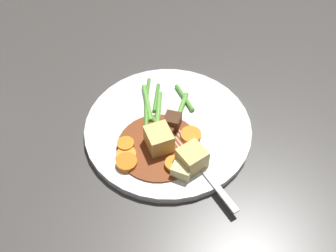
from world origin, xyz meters
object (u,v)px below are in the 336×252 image
(carrot_slice_0, at_px, (191,135))
(potato_chunk_1, at_px, (192,158))
(carrot_slice_3, at_px, (127,163))
(meat_chunk_1, at_px, (169,132))
(potato_chunk_2, at_px, (159,140))
(carrot_slice_1, at_px, (174,165))
(meat_chunk_0, at_px, (172,123))
(carrot_slice_2, at_px, (126,145))
(potato_chunk_0, at_px, (182,169))
(dinner_plate, at_px, (168,129))
(carrot_slice_4, at_px, (126,155))
(fork, at_px, (200,165))

(carrot_slice_0, distance_m, potato_chunk_1, 0.06)
(carrot_slice_3, bearing_deg, meat_chunk_1, 137.25)
(carrot_slice_3, bearing_deg, potato_chunk_2, 130.64)
(carrot_slice_1, distance_m, meat_chunk_1, 0.06)
(meat_chunk_0, height_order, meat_chunk_1, meat_chunk_0)
(meat_chunk_0, bearing_deg, carrot_slice_2, -55.77)
(carrot_slice_1, relative_size, potato_chunk_0, 0.97)
(meat_chunk_1, bearing_deg, potato_chunk_1, 36.84)
(carrot_slice_2, height_order, meat_chunk_0, meat_chunk_0)
(dinner_plate, relative_size, carrot_slice_0, 8.31)
(carrot_slice_1, distance_m, carrot_slice_4, 0.08)
(carrot_slice_1, relative_size, meat_chunk_1, 1.31)
(meat_chunk_0, bearing_deg, dinner_plate, -107.34)
(carrot_slice_1, bearing_deg, carrot_slice_0, 160.60)
(carrot_slice_3, bearing_deg, fork, 94.61)
(potato_chunk_0, relative_size, meat_chunk_0, 1.15)
(carrot_slice_3, distance_m, carrot_slice_4, 0.01)
(potato_chunk_1, bearing_deg, dinner_plate, -148.60)
(carrot_slice_3, bearing_deg, meat_chunk_0, 142.19)
(potato_chunk_2, bearing_deg, carrot_slice_1, 37.64)
(fork, bearing_deg, carrot_slice_4, -92.48)
(dinner_plate, height_order, carrot_slice_2, carrot_slice_2)
(carrot_slice_0, relative_size, carrot_slice_3, 1.01)
(potato_chunk_0, xyz_separation_m, potato_chunk_1, (-0.02, 0.01, 0.01))
(dinner_plate, xyz_separation_m, meat_chunk_0, (0.00, 0.01, 0.02))
(carrot_slice_0, distance_m, carrot_slice_3, 0.11)
(carrot_slice_0, bearing_deg, potato_chunk_2, -62.82)
(carrot_slice_1, xyz_separation_m, meat_chunk_0, (-0.08, -0.01, 0.01))
(carrot_slice_3, relative_size, potato_chunk_1, 0.86)
(potato_chunk_0, height_order, potato_chunk_1, potato_chunk_1)
(carrot_slice_0, relative_size, meat_chunk_1, 1.54)
(carrot_slice_0, xyz_separation_m, carrot_slice_3, (0.06, -0.09, 0.00))
(carrot_slice_1, xyz_separation_m, potato_chunk_1, (-0.01, 0.03, 0.01))
(carrot_slice_4, distance_m, fork, 0.12)
(potato_chunk_1, relative_size, meat_chunk_0, 1.51)
(carrot_slice_1, height_order, potato_chunk_1, potato_chunk_1)
(carrot_slice_2, relative_size, meat_chunk_0, 1.06)
(carrot_slice_0, bearing_deg, fork, 18.09)
(potato_chunk_2, bearing_deg, carrot_slice_2, -83.72)
(carrot_slice_1, bearing_deg, potato_chunk_0, 51.63)
(carrot_slice_4, xyz_separation_m, fork, (0.01, 0.12, -0.00))
(potato_chunk_1, bearing_deg, carrot_slice_3, -84.01)
(carrot_slice_0, xyz_separation_m, carrot_slice_1, (0.06, -0.02, 0.00))
(potato_chunk_1, bearing_deg, meat_chunk_1, -143.16)
(meat_chunk_0, bearing_deg, carrot_slice_3, -37.81)
(potato_chunk_0, xyz_separation_m, fork, (-0.02, 0.03, -0.01))
(dinner_plate, xyz_separation_m, fork, (0.07, 0.06, 0.01))
(carrot_slice_4, relative_size, meat_chunk_0, 1.23)
(potato_chunk_0, distance_m, potato_chunk_2, 0.06)
(carrot_slice_1, bearing_deg, fork, 98.18)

